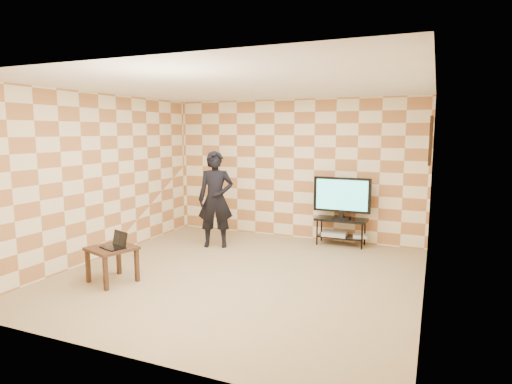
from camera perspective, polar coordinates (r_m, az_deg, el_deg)
floor at (r=6.38m, az=-2.13°, el=-10.98°), size 5.00×5.00×0.00m
wall_back at (r=8.40m, az=5.04°, el=3.03°), size 5.00×0.02×2.70m
wall_front at (r=3.98m, az=-17.60°, el=-2.94°), size 5.00×0.02×2.70m
wall_left at (r=7.48m, az=-19.83°, el=1.97°), size 0.02×5.00×2.70m
wall_right at (r=5.52m, az=22.05°, el=-0.17°), size 0.02×5.00×2.70m
ceiling at (r=6.07m, az=-2.27°, el=13.90°), size 5.00×5.00×0.02m
wall_art at (r=7.02m, az=22.29°, el=6.38°), size 0.04×0.72×0.72m
tv_stand at (r=8.05m, az=11.28°, el=-4.42°), size 0.93×0.42×0.50m
tv at (r=7.95m, az=11.39°, el=-0.50°), size 1.05×0.20×0.76m
dvd_player at (r=8.07m, az=10.42°, el=-5.49°), size 0.45×0.33×0.07m
game_console at (r=8.01m, az=13.69°, el=-5.76°), size 0.27×0.22×0.06m
side_table at (r=6.31m, az=-18.66°, el=-7.74°), size 0.72×0.72×0.50m
laptop at (r=6.23m, az=-18.21°, el=-6.60°), size 0.39×0.35×0.22m
person at (r=7.74m, az=-5.40°, el=-0.98°), size 0.75×0.63×1.74m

